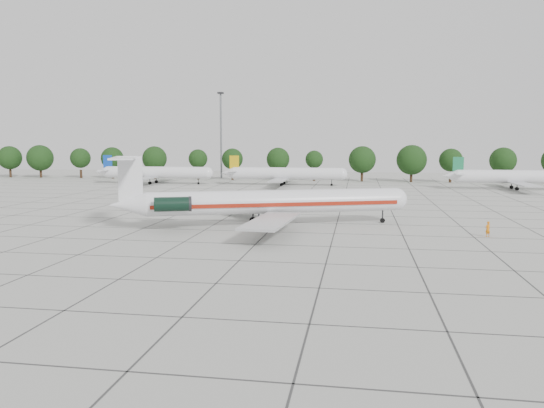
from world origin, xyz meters
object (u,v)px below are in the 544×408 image
object	(u,v)px
bg_airliner_c	(286,174)
main_airliner	(260,202)
bg_airliner_b	(156,173)
floodlight_mast	(221,130)
bg_airliner_d	(518,177)
ground_crew	(488,229)

from	to	relation	value
bg_airliner_c	main_airliner	bearing A→B (deg)	-85.16
bg_airliner_b	floodlight_mast	size ratio (longest dim) A/B	1.11
bg_airliner_b	floodlight_mast	bearing A→B (deg)	65.47
bg_airliner_b	bg_airliner_d	size ratio (longest dim) A/B	1.00
main_airliner	floodlight_mast	xyz separation A→B (m)	(-28.31, 88.16, 11.05)
main_airliner	ground_crew	size ratio (longest dim) A/B	21.06
ground_crew	floodlight_mast	distance (m)	107.70
ground_crew	bg_airliner_c	distance (m)	75.29
main_airliner	floodlight_mast	bearing A→B (deg)	87.63
ground_crew	bg_airliner_d	distance (m)	67.68
bg_airliner_d	ground_crew	bearing A→B (deg)	-108.19
floodlight_mast	bg_airliner_b	bearing A→B (deg)	-114.53
ground_crew	bg_airliner_b	size ratio (longest dim) A/B	0.06
main_airliner	floodlight_mast	distance (m)	93.25
bg_airliner_d	bg_airliner_b	bearing A→B (deg)	178.24
ground_crew	bg_airliner_b	bearing A→B (deg)	-76.55
bg_airliner_d	floodlight_mast	size ratio (longest dim) A/B	1.11
ground_crew	bg_airliner_d	size ratio (longest dim) A/B	0.06
main_airliner	bg_airliner_d	xyz separation A→B (m)	(48.39, 61.16, -0.32)
ground_crew	main_airliner	bearing A→B (deg)	-37.93
bg_airliner_b	bg_airliner_d	bearing A→B (deg)	-1.76
main_airliner	floodlight_mast	world-z (taller)	floodlight_mast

